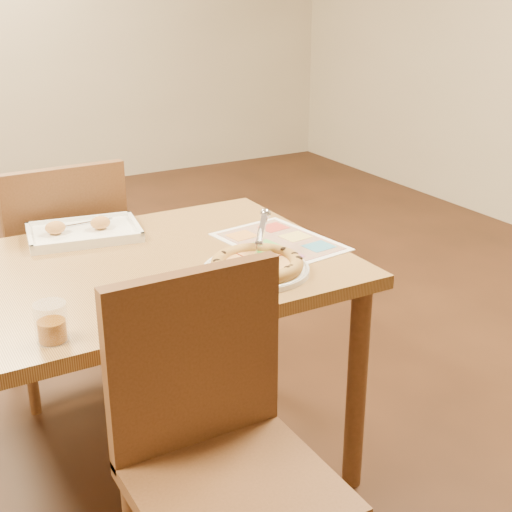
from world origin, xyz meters
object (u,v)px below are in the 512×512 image
chair_far (64,253)px  menu (280,241)px  pizza (257,264)px  chair_near (214,423)px  appetizer_tray (83,233)px  pizza_cutter (261,234)px  plate (256,270)px  glass_tumbler (51,325)px  dining_table (120,296)px

chair_far → menu: chair_far is taller
menu → pizza: bearing=-135.5°
chair_near → appetizer_tray: 0.92m
pizza → pizza_cutter: bearing=50.7°
plate → menu: plate is taller
chair_near → appetizer_tray: bearing=90.2°
pizza_cutter → menu: (0.14, 0.13, -0.09)m
plate → pizza: 0.02m
chair_near → menu: (0.51, 0.56, 0.16)m
chair_near → pizza: bearing=49.1°
chair_far → plate: 0.90m
pizza_cutter → plate: bearing=175.4°
chair_near → chair_far: size_ratio=1.00×
chair_far → pizza: bearing=111.5°
glass_tumbler → menu: 0.84m
appetizer_tray → menu: size_ratio=0.98×
pizza → plate: bearing=78.7°
pizza → pizza_cutter: pizza_cutter is taller
chair_near → menu: size_ratio=1.22×
appetizer_tray → menu: appetizer_tray is taller
pizza → glass_tumbler: 0.61m
dining_table → chair_near: 0.61m
chair_far → glass_tumbler: chair_far is taller
pizza_cutter → appetizer_tray: pizza_cutter is taller
menu → chair_near: bearing=-132.5°
pizza → chair_near: bearing=-130.9°
plate → pizza: bearing=-101.3°
chair_near → pizza_cutter: chair_near is taller
chair_near → pizza: (0.33, 0.38, 0.18)m
appetizer_tray → menu: bearing=-34.2°
appetizer_tray → chair_far: bearing=89.4°
pizza_cutter → appetizer_tray: 0.61m
glass_tumbler → dining_table: bearing=51.0°
plate → pizza_cutter: bearing=47.1°
dining_table → pizza: (0.33, -0.23, 0.11)m
dining_table → pizza: bearing=-34.8°
glass_tumbler → menu: bearing=20.4°
chair_near → pizza: size_ratio=1.81×
chair_near → appetizer_tray: chair_near is taller
dining_table → pizza: pizza is taller
dining_table → appetizer_tray: 0.32m
glass_tumbler → appetizer_tray: bearing=67.4°
dining_table → chair_far: bearing=90.0°
dining_table → chair_near: (0.00, -0.60, -0.07)m
appetizer_tray → glass_tumbler: size_ratio=4.08×
chair_near → pizza_cutter: size_ratio=3.25×
chair_near → chair_far: bearing=90.0°
glass_tumbler → plate: bearing=10.9°
chair_far → plate: bearing=111.8°
appetizer_tray → menu: 0.62m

